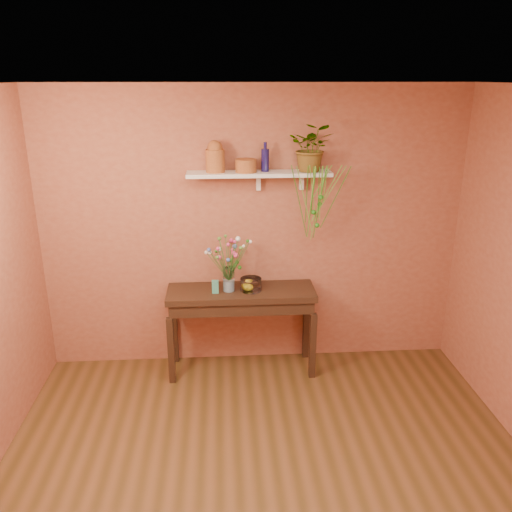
{
  "coord_description": "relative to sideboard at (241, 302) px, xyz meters",
  "views": [
    {
      "loc": [
        -0.29,
        -2.77,
        2.75
      ],
      "look_at": [
        0.0,
        1.55,
        1.25
      ],
      "focal_mm": 36.53,
      "sensor_mm": 36.0,
      "label": 1
    }
  ],
  "objects": [
    {
      "name": "room",
      "position": [
        0.13,
        -1.76,
        0.63
      ],
      "size": [
        4.04,
        4.04,
        2.7
      ],
      "color": "brown",
      "rests_on": "ground"
    },
    {
      "name": "sideboard",
      "position": [
        0.0,
        0.0,
        0.0
      ],
      "size": [
        1.39,
        0.45,
        0.84
      ],
      "color": "#311F12",
      "rests_on": "ground"
    },
    {
      "name": "wall_shelf",
      "position": [
        0.19,
        0.12,
        1.19
      ],
      "size": [
        1.3,
        0.24,
        0.19
      ],
      "color": "white",
      "rests_on": "room"
    },
    {
      "name": "terracotta_jug",
      "position": [
        -0.21,
        0.12,
        1.35
      ],
      "size": [
        0.22,
        0.22,
        0.28
      ],
      "color": "#A45B2D",
      "rests_on": "wall_shelf"
    },
    {
      "name": "terracotta_pot",
      "position": [
        0.06,
        0.1,
        1.27
      ],
      "size": [
        0.23,
        0.23,
        0.12
      ],
      "primitive_type": "cylinder",
      "rotation": [
        0.0,
        0.0,
        0.25
      ],
      "color": "#A45B2D",
      "rests_on": "wall_shelf"
    },
    {
      "name": "blue_bottle",
      "position": [
        0.23,
        0.13,
        1.32
      ],
      "size": [
        0.07,
        0.07,
        0.26
      ],
      "color": "#161045",
      "rests_on": "wall_shelf"
    },
    {
      "name": "spider_plant",
      "position": [
        0.64,
        0.1,
        1.43
      ],
      "size": [
        0.46,
        0.43,
        0.43
      ],
      "primitive_type": "imported",
      "rotation": [
        0.0,
        0.0,
        -0.29
      ],
      "color": "#247018",
      "rests_on": "wall_shelf"
    },
    {
      "name": "plant_fronds",
      "position": [
        0.68,
        -0.04,
        0.97
      ],
      "size": [
        0.52,
        0.32,
        0.71
      ],
      "color": "#247018",
      "rests_on": "wall_shelf"
    },
    {
      "name": "glass_vase",
      "position": [
        -0.12,
        -0.01,
        0.22
      ],
      "size": [
        0.11,
        0.11,
        0.23
      ],
      "color": "white",
      "rests_on": "sideboard"
    },
    {
      "name": "bouquet",
      "position": [
        -0.11,
        0.01,
        0.49
      ],
      "size": [
        0.45,
        0.45,
        0.43
      ],
      "color": "#386B28",
      "rests_on": "glass_vase"
    },
    {
      "name": "glass_bowl",
      "position": [
        0.09,
        -0.02,
        0.18
      ],
      "size": [
        0.2,
        0.2,
        0.12
      ],
      "color": "white",
      "rests_on": "sideboard"
    },
    {
      "name": "lemon",
      "position": [
        0.07,
        -0.01,
        0.16
      ],
      "size": [
        0.07,
        0.07,
        0.07
      ],
      "primitive_type": "sphere",
      "color": "yellow",
      "rests_on": "glass_bowl"
    },
    {
      "name": "carton",
      "position": [
        -0.24,
        -0.05,
        0.18
      ],
      "size": [
        0.06,
        0.05,
        0.12
      ],
      "primitive_type": "cube",
      "rotation": [
        0.0,
        0.0,
        -0.03
      ],
      "color": "teal",
      "rests_on": "sideboard"
    }
  ]
}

